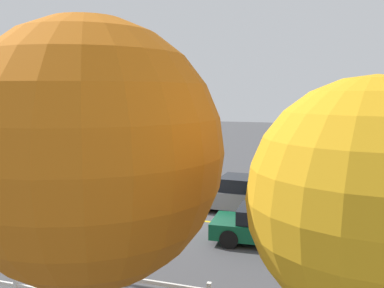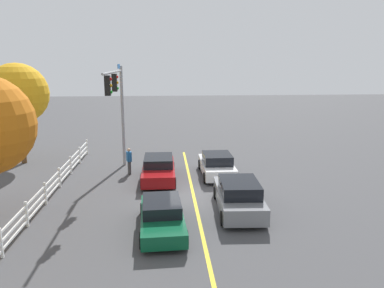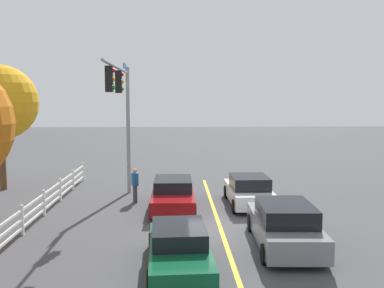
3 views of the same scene
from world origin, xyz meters
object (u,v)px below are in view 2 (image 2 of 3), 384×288
at_px(car_2, 239,196).
at_px(car_4, 162,216).
at_px(car_0, 159,169).
at_px(pedestrian, 129,160).
at_px(tree_1, 17,94).
at_px(car_1, 217,165).

bearing_deg(car_2, car_4, 118.11).
relative_size(car_0, pedestrian, 2.81).
distance_m(car_0, car_4, 6.90).
distance_m(car_2, pedestrian, 8.60).
bearing_deg(car_0, tree_1, -115.34).
xyz_separation_m(car_2, car_4, (-1.74, 3.62, -0.13)).
relative_size(car_2, car_4, 1.07).
distance_m(car_2, tree_1, 17.01).
bearing_deg(car_0, car_1, 98.44).
distance_m(car_0, car_2, 6.44).
height_order(car_0, car_1, car_1).
distance_m(car_0, car_1, 3.65).
height_order(car_1, car_4, car_1).
height_order(car_1, pedestrian, pedestrian).
xyz_separation_m(car_1, tree_1, (3.98, 13.13, 4.16)).
bearing_deg(car_2, car_0, 39.26).
bearing_deg(tree_1, pedestrian, -113.07).
bearing_deg(car_1, pedestrian, 82.00).
distance_m(car_4, pedestrian, 8.42).
bearing_deg(pedestrian, car_4, 84.01).
relative_size(car_1, car_4, 0.96).
bearing_deg(car_1, car_0, 97.91).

